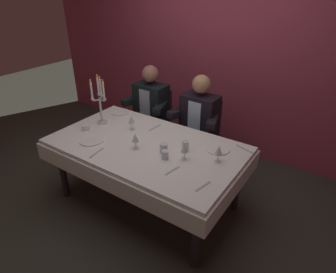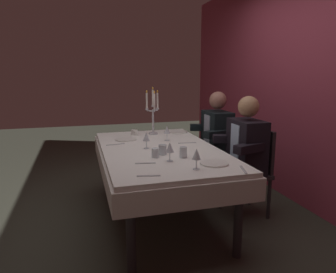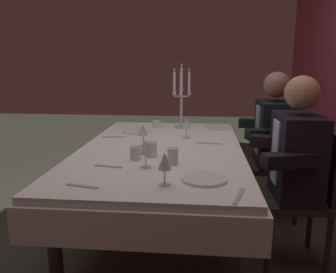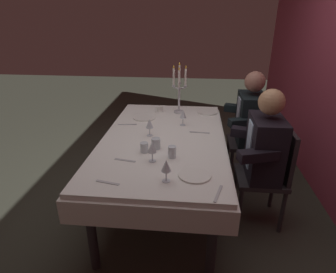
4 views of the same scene
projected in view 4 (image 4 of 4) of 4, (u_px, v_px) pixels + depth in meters
The scene contains 21 objects.
ground_plane at pixel (164, 203), 2.88m from camera, with size 12.00×12.00×0.00m, color #33352B.
dining_table at pixel (163, 149), 2.63m from camera, with size 1.94×1.14×0.74m.
candelabra at pixel (179, 91), 3.11m from camera, with size 0.15×0.17×0.56m.
dinner_plate_0 at pixel (195, 175), 1.97m from camera, with size 0.23×0.23×0.01m, color white.
dinner_plate_1 at pixel (207, 112), 3.20m from camera, with size 0.22×0.22×0.01m, color white.
dinner_plate_2 at pixel (144, 117), 3.05m from camera, with size 0.24×0.24×0.01m, color white.
wine_glass_0 at pixel (166, 166), 1.86m from camera, with size 0.07×0.07×0.16m.
wine_glass_1 at pixel (149, 124), 2.57m from camera, with size 0.07×0.07×0.16m.
wine_glass_2 at pixel (183, 114), 2.81m from camera, with size 0.07×0.07×0.16m.
wine_glass_3 at pixel (152, 148), 2.12m from camera, with size 0.07×0.07×0.16m.
water_tumbler_0 at pixel (144, 147), 2.29m from camera, with size 0.06×0.06×0.08m, color silver.
water_tumbler_1 at pixel (156, 143), 2.35m from camera, with size 0.07×0.07×0.09m, color silver.
water_tumbler_2 at pixel (172, 152), 2.20m from camera, with size 0.06×0.06×0.10m, color silver.
coffee_cup_0 at pixel (159, 109), 3.23m from camera, with size 0.13×0.12×0.06m.
fork_0 at pixel (108, 183), 1.89m from camera, with size 0.17×0.02×0.01m, color #B7B7BC.
fork_1 at pixel (125, 160), 2.17m from camera, with size 0.17×0.02×0.01m, color #B7B7BC.
knife_2 at pixel (200, 132), 2.67m from camera, with size 0.19×0.02×0.01m, color #B7B7BC.
knife_3 at pixel (218, 194), 1.77m from camera, with size 0.19×0.02×0.01m, color #B7B7BC.
knife_4 at pixel (127, 124), 2.86m from camera, with size 0.19×0.02×0.01m, color #B7B7BC.
seated_diner_0 at pixel (251, 118), 3.05m from camera, with size 0.63×0.48×1.24m.
seated_diner_1 at pixel (265, 147), 2.39m from camera, with size 0.63×0.48×1.24m.
Camera 4 is at (2.35, 0.27, 1.79)m, focal length 30.18 mm.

